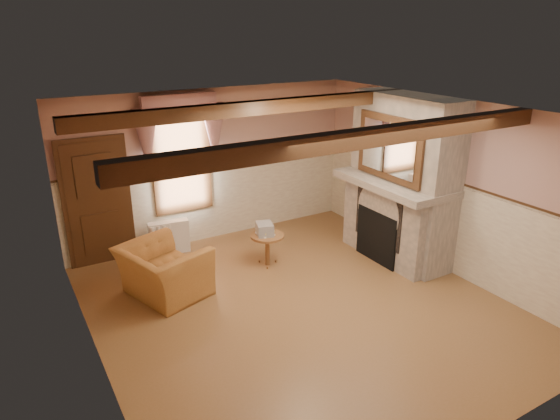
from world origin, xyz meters
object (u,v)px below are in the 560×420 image
armchair (164,271)px  side_table (267,250)px  bowl (392,176)px  oil_lamp (373,163)px  mantel_clock (372,165)px  radiator (169,237)px

armchair → side_table: (1.82, 0.09, -0.11)m
bowl → oil_lamp: bearing=90.0°
mantel_clock → oil_lamp: (0.00, -0.03, 0.04)m
armchair → oil_lamp: (3.81, -0.16, 1.17)m
armchair → radiator: (0.54, 1.38, -0.09)m
armchair → bowl: bowl is taller
side_table → bowl: size_ratio=1.75×
oil_lamp → armchair: bearing=177.6°
oil_lamp → bowl: bearing=-90.0°
bowl → oil_lamp: size_ratio=1.16×
side_table → bowl: bearing=-20.1°
radiator → bowl: (3.26, -2.02, 1.16)m
armchair → bowl: 4.01m
armchair → mantel_clock: mantel_clock is taller
mantel_clock → oil_lamp: oil_lamp is taller
radiator → mantel_clock: (3.26, -1.50, 1.22)m
side_table → mantel_clock: (1.99, -0.21, 1.25)m
radiator → oil_lamp: size_ratio=2.50×
side_table → radiator: size_ratio=0.81×
side_table → radiator: (-1.28, 1.29, 0.02)m
side_table → oil_lamp: bearing=-7.1°
side_table → mantel_clock: bearing=-6.1°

